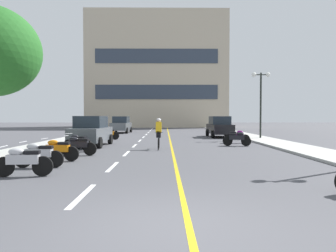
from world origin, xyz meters
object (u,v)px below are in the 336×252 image
(parked_car_near, at_px, (91,131))
(street_lamp_mid, at_px, (261,90))
(parked_car_mid, at_px, (220,127))
(parked_car_far, at_px, (121,125))
(motorcycle_1, at_px, (23,161))
(cyclist_rider, at_px, (159,133))
(motorcycle_6, at_px, (237,138))
(motorcycle_5, at_px, (78,142))
(motorcycle_8, at_px, (108,134))
(motorcycle_3, at_px, (58,149))
(motorcycle_4, at_px, (78,145))
(motorcycle_7, at_px, (237,136))
(motorcycle_2, at_px, (39,154))

(parked_car_near, bearing_deg, street_lamp_mid, 24.48)
(parked_car_near, relative_size, parked_car_mid, 1.01)
(parked_car_far, height_order, motorcycle_1, parked_car_far)
(street_lamp_mid, bearing_deg, parked_car_far, 141.29)
(cyclist_rider, bearing_deg, motorcycle_6, 20.92)
(motorcycle_5, relative_size, cyclist_rider, 0.93)
(parked_car_near, bearing_deg, cyclist_rider, -24.52)
(motorcycle_5, bearing_deg, cyclist_rider, 13.18)
(parked_car_far, bearing_deg, motorcycle_5, -88.98)
(motorcycle_6, bearing_deg, motorcycle_8, 149.00)
(cyclist_rider, bearing_deg, motorcycle_3, -131.16)
(parked_car_mid, height_order, motorcycle_8, parked_car_mid)
(motorcycle_5, xyz_separation_m, motorcycle_6, (8.88, 2.78, 0.00))
(parked_car_far, xyz_separation_m, motorcycle_5, (0.32, -18.21, -0.44))
(motorcycle_6, xyz_separation_m, motorcycle_8, (-8.80, 5.29, 0.00))
(motorcycle_4, height_order, motorcycle_6, same)
(motorcycle_8, bearing_deg, parked_car_near, -90.53)
(motorcycle_3, xyz_separation_m, motorcycle_7, (9.14, 8.28, 0.00))
(parked_car_mid, height_order, motorcycle_1, parked_car_mid)
(parked_car_near, distance_m, motorcycle_1, 9.62)
(parked_car_far, relative_size, motorcycle_4, 2.51)
(motorcycle_8, bearing_deg, parked_car_mid, 17.84)
(street_lamp_mid, height_order, motorcycle_8, street_lamp_mid)
(street_lamp_mid, xyz_separation_m, motorcycle_7, (-2.68, -3.58, -3.40))
(street_lamp_mid, height_order, motorcycle_3, street_lamp_mid)
(parked_car_mid, relative_size, motorcycle_7, 2.53)
(motorcycle_8, height_order, cyclist_rider, cyclist_rider)
(parked_car_mid, xyz_separation_m, motorcycle_8, (-9.20, -2.96, -0.44))
(street_lamp_mid, bearing_deg, motorcycle_6, -119.61)
(parked_car_far, relative_size, motorcycle_1, 2.51)
(parked_car_near, relative_size, motorcycle_1, 2.51)
(parked_car_mid, height_order, motorcycle_3, parked_car_mid)
(motorcycle_2, bearing_deg, motorcycle_1, -83.36)
(street_lamp_mid, distance_m, motorcycle_6, 7.22)
(motorcycle_3, bearing_deg, motorcycle_7, 42.18)
(parked_car_far, xyz_separation_m, motorcycle_8, (0.40, -10.15, -0.44))
(motorcycle_4, height_order, cyclist_rider, cyclist_rider)
(parked_car_mid, relative_size, motorcycle_2, 2.49)
(motorcycle_2, bearing_deg, cyclist_rider, 56.48)
(motorcycle_4, bearing_deg, motorcycle_5, 105.95)
(motorcycle_1, xyz_separation_m, motorcycle_5, (-0.28, 6.75, 0.00))
(motorcycle_2, distance_m, motorcycle_4, 3.45)
(motorcycle_4, distance_m, motorcycle_5, 1.80)
(motorcycle_2, xyz_separation_m, cyclist_rider, (4.06, 6.13, 0.41))
(motorcycle_3, relative_size, motorcycle_8, 1.00)
(parked_car_far, bearing_deg, parked_car_mid, -36.80)
(motorcycle_3, xyz_separation_m, motorcycle_4, (0.29, 1.82, 0.00))
(motorcycle_3, xyz_separation_m, cyclist_rider, (3.95, 4.52, 0.41))
(motorcycle_2, relative_size, motorcycle_3, 1.00)
(motorcycle_3, relative_size, motorcycle_6, 1.01)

